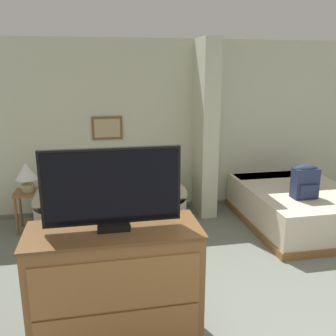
% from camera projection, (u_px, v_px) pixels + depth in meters
% --- Properties ---
extents(wall_back, '(6.60, 0.16, 2.60)m').
position_uv_depth(wall_back, '(182.00, 127.00, 5.83)').
color(wall_back, beige).
rests_on(wall_back, ground_plane).
extents(wall_partition_pillar, '(0.24, 0.58, 2.60)m').
position_uv_depth(wall_partition_pillar, '(206.00, 129.00, 5.55)').
color(wall_partition_pillar, beige).
rests_on(wall_partition_pillar, ground_plane).
extents(couch, '(2.04, 0.84, 0.86)m').
position_uv_depth(couch, '(111.00, 201.00, 5.40)').
color(couch, tan).
rests_on(couch, ground_plane).
extents(coffee_table, '(0.77, 0.48, 0.42)m').
position_uv_depth(coffee_table, '(111.00, 225.00, 4.44)').
color(coffee_table, brown).
rests_on(coffee_table, ground_plane).
extents(side_table, '(0.36, 0.36, 0.56)m').
position_uv_depth(side_table, '(29.00, 200.00, 5.10)').
color(side_table, brown).
rests_on(side_table, ground_plane).
extents(table_lamp, '(0.29, 0.29, 0.40)m').
position_uv_depth(table_lamp, '(26.00, 173.00, 5.01)').
color(table_lamp, tan).
rests_on(table_lamp, side_table).
extents(tv_dresser, '(1.32, 0.55, 1.01)m').
position_uv_depth(tv_dresser, '(116.00, 288.00, 2.93)').
color(tv_dresser, brown).
rests_on(tv_dresser, ground_plane).
extents(tv, '(1.01, 0.16, 0.62)m').
position_uv_depth(tv, '(112.00, 189.00, 2.72)').
color(tv, black).
rests_on(tv, tv_dresser).
extents(bed, '(1.47, 1.95, 0.54)m').
position_uv_depth(bed, '(297.00, 206.00, 5.35)').
color(bed, brown).
rests_on(bed, ground_plane).
extents(backpack, '(0.32, 0.21, 0.45)m').
position_uv_depth(backpack, '(305.00, 181.00, 4.83)').
color(backpack, '#232D4C').
rests_on(backpack, bed).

